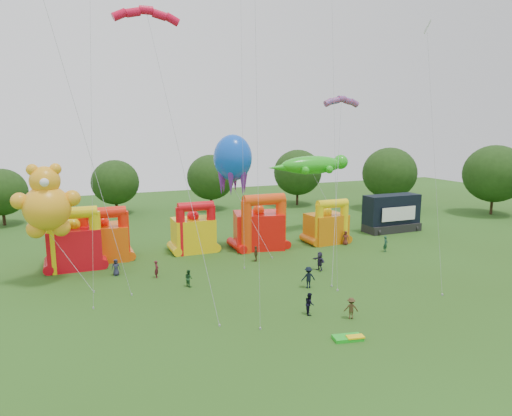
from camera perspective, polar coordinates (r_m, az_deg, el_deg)
name	(u,v)px	position (r m, az deg, el deg)	size (l,w,h in m)	color
ground	(351,362)	(30.39, 11.78, -18.33)	(160.00, 160.00, 0.00)	#274814
tree_ring	(333,264)	(27.83, 9.59, -6.97)	(120.38, 122.45, 12.07)	#352314
bouncy_castle_0	(75,244)	(50.35, -21.71, -4.24)	(5.24, 4.24, 6.57)	red
bouncy_castle_1	(104,239)	(52.39, -18.51, -3.72)	(5.64, 4.71, 6.05)	#E4560C
bouncy_castle_2	(194,232)	(53.43, -7.78, -3.00)	(4.66, 3.76, 6.04)	yellow
bouncy_castle_3	(259,227)	(54.42, 0.44, -2.41)	(6.54, 5.72, 6.72)	red
bouncy_castle_4	(327,226)	(57.67, 8.87, -2.20)	(4.80, 3.95, 5.64)	orange
stage_trailer	(392,214)	(65.93, 16.59, -0.67)	(8.01, 3.18, 5.15)	black
teddy_bear_kite	(57,228)	(44.78, -23.65, -2.25)	(6.37, 6.17, 11.24)	#F7A21B
gecko_kite	(321,185)	(62.03, 8.08, 2.84)	(12.24, 9.27, 10.57)	green
octopus_kite	(242,190)	(52.17, -1.73, 2.21)	(4.93, 7.66, 13.59)	blue
parafoil_kites	(248,166)	(41.12, -1.01, 5.22)	(33.92, 14.32, 28.79)	red
diamond_kites	(262,112)	(40.63, 0.82, 11.86)	(30.60, 20.36, 36.89)	red
folded_kite_bundle	(349,338)	(33.04, 11.51, -15.60)	(2.16, 1.40, 0.31)	green
spectator_0	(116,267)	(46.93, -17.11, -7.10)	(0.81, 0.52, 1.65)	#262840
spectator_1	(157,269)	(45.27, -12.32, -7.48)	(0.62, 0.41, 1.70)	#531721
spectator_2	(189,278)	(42.39, -8.43, -8.66)	(0.76, 0.59, 1.57)	#1C4622
spectator_3	(308,277)	(41.79, 6.56, -8.61)	(1.28, 0.73, 1.97)	black
spectator_4	(256,254)	(49.46, -0.02, -5.73)	(0.99, 0.41, 1.69)	#48391C
spectator_5	(320,261)	(46.87, 7.96, -6.59)	(1.78, 0.57, 1.92)	#28243C
spectator_6	(346,238)	(57.22, 11.13, -3.69)	(0.85, 0.56, 1.75)	#5D241A
spectator_7	(385,244)	(55.23, 15.88, -4.34)	(0.68, 0.44, 1.86)	#1A422E
spectator_8	(310,304)	(36.30, 6.71, -11.78)	(0.84, 0.66, 1.73)	black
spectator_9	(351,308)	(36.04, 11.80, -12.16)	(1.07, 0.62, 1.66)	#41301A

